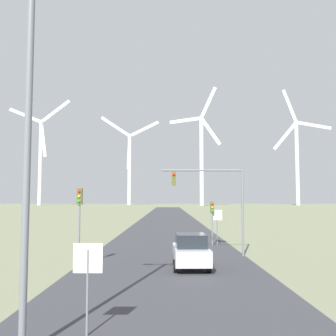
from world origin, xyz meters
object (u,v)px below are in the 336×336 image
(traffic_light_post_near_right, at_px, (212,213))
(wind_turbine_center, at_px, (202,152))
(traffic_light_mast_overhead, at_px, (213,191))
(car_approaching, at_px, (191,251))
(wind_turbine_left, at_px, (130,161))
(streetlamp, at_px, (29,73))
(stop_sign_far, at_px, (217,220))
(stop_sign_near, at_px, (88,271))
(wind_turbine_right, at_px, (297,154))
(traffic_light_post_near_left, at_px, (79,209))
(wind_turbine_far_left, at_px, (41,154))

(traffic_light_post_near_right, distance_m, wind_turbine_center, 182.21)
(traffic_light_mast_overhead, bearing_deg, car_approaching, -111.43)
(traffic_light_mast_overhead, height_order, wind_turbine_left, wind_turbine_left)
(traffic_light_post_near_right, xyz_separation_m, traffic_light_mast_overhead, (-0.57, -5.84, 1.67))
(streetlamp, xyz_separation_m, wind_turbine_left, (-20.21, 230.36, 19.79))
(stop_sign_far, bearing_deg, stop_sign_near, -106.42)
(stop_sign_near, relative_size, traffic_light_post_near_right, 0.72)
(wind_turbine_left, bearing_deg, wind_turbine_center, -34.50)
(wind_turbine_left, height_order, wind_turbine_right, wind_turbine_right)
(stop_sign_far, relative_size, traffic_light_post_near_left, 0.65)
(traffic_light_post_near_right, distance_m, traffic_light_mast_overhead, 6.10)
(streetlamp, distance_m, car_approaching, 13.87)
(stop_sign_far, bearing_deg, wind_turbine_center, 85.46)
(wind_turbine_left, bearing_deg, car_approaching, -83.51)
(wind_turbine_center, bearing_deg, stop_sign_far, -94.54)
(stop_sign_far, bearing_deg, traffic_light_post_near_right, -154.90)
(wind_turbine_left, xyz_separation_m, wind_turbine_right, (98.85, -12.76, 3.24))
(wind_turbine_center, bearing_deg, traffic_light_post_near_left, -96.95)
(stop_sign_far, relative_size, wind_turbine_left, 0.05)
(car_approaching, bearing_deg, traffic_light_post_near_left, 175.30)
(wind_turbine_right, bearing_deg, car_approaching, -109.75)
(wind_turbine_center, height_order, wind_turbine_right, wind_turbine_right)
(stop_sign_near, distance_m, stop_sign_far, 21.68)
(wind_turbine_far_left, bearing_deg, stop_sign_far, -68.21)
(stop_sign_near, xyz_separation_m, traffic_light_post_near_left, (-2.70, 10.84, 1.39))
(stop_sign_far, relative_size, car_approaching, 0.67)
(traffic_light_post_near_left, height_order, wind_turbine_far_left, wind_turbine_far_left)
(wind_turbine_far_left, distance_m, wind_turbine_right, 149.79)
(wind_turbine_right, bearing_deg, stop_sign_near, -109.68)
(streetlamp, bearing_deg, wind_turbine_left, 95.01)
(traffic_light_post_near_right, bearing_deg, wind_turbine_far_left, 111.67)
(traffic_light_post_near_right, xyz_separation_m, wind_turbine_center, (14.66, 179.68, 26.48))
(traffic_light_post_near_left, bearing_deg, wind_turbine_center, 83.05)
(traffic_light_post_near_left, xyz_separation_m, wind_turbine_left, (-18.78, 218.21, 23.49))
(traffic_light_post_near_left, distance_m, wind_turbine_center, 192.59)
(streetlamp, distance_m, traffic_light_post_near_left, 12.78)
(stop_sign_far, height_order, wind_turbine_center, wind_turbine_center)
(streetlamp, relative_size, traffic_light_post_near_left, 2.61)
(wind_turbine_center, bearing_deg, traffic_light_mast_overhead, -94.70)
(traffic_light_post_near_left, relative_size, wind_turbine_left, 0.08)
(traffic_light_post_near_left, relative_size, wind_turbine_center, 0.07)
(traffic_light_post_near_left, xyz_separation_m, car_approaching, (6.11, -0.50, -2.21))
(streetlamp, relative_size, traffic_light_post_near_right, 3.23)
(stop_sign_far, xyz_separation_m, traffic_light_post_near_right, (-0.41, -0.19, 0.58))
(stop_sign_near, relative_size, wind_turbine_right, 0.04)
(traffic_light_mast_overhead, xyz_separation_m, wind_turbine_right, (72.22, 201.53, 25.63))
(traffic_light_mast_overhead, xyz_separation_m, wind_turbine_center, (15.24, 185.52, 24.81))
(traffic_light_post_near_right, height_order, wind_turbine_left, wind_turbine_left)
(traffic_light_post_near_right, height_order, wind_turbine_far_left, wind_turbine_far_left)
(streetlamp, height_order, traffic_light_mast_overhead, streetlamp)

